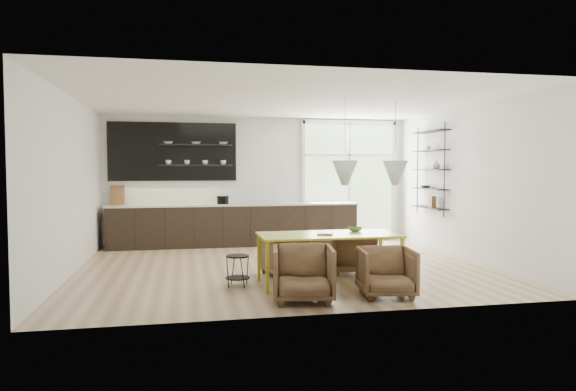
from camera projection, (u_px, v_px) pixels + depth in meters
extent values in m
cube|color=tan|center=(284.00, 267.00, 9.02)|extent=(7.00, 6.00, 0.01)
cube|color=silver|center=(260.00, 180.00, 11.88)|extent=(7.00, 0.02, 2.90)
cube|color=silver|center=(71.00, 186.00, 8.26)|extent=(0.02, 6.00, 2.90)
cube|color=silver|center=(467.00, 183.00, 9.62)|extent=(0.02, 6.00, 2.90)
cube|color=white|center=(284.00, 101.00, 8.86)|extent=(7.00, 6.00, 0.01)
cube|color=#B2D1A5|center=(349.00, 180.00, 12.27)|extent=(2.20, 0.02, 2.70)
cube|color=silver|center=(349.00, 180.00, 12.24)|extent=(2.30, 0.08, 2.80)
cone|color=silver|center=(345.00, 173.00, 8.62)|extent=(0.44, 0.44, 0.42)
cone|color=silver|center=(395.00, 173.00, 8.80)|extent=(0.44, 0.44, 0.42)
cylinder|color=black|center=(345.00, 125.00, 8.58)|extent=(0.01, 0.01, 0.89)
cylinder|color=black|center=(396.00, 126.00, 8.76)|extent=(0.01, 0.01, 0.89)
cube|color=black|center=(235.00, 225.00, 11.48)|extent=(5.50, 0.65, 0.90)
cube|color=silver|center=(235.00, 205.00, 11.46)|extent=(5.54, 0.69, 0.04)
cube|color=silver|center=(234.00, 191.00, 11.76)|extent=(5.50, 0.02, 0.55)
cube|color=black|center=(173.00, 152.00, 11.42)|extent=(2.80, 0.06, 1.30)
cube|color=black|center=(196.00, 145.00, 11.38)|extent=(1.60, 0.28, 0.03)
cube|color=black|center=(196.00, 165.00, 11.40)|extent=(1.60, 0.28, 0.03)
cube|color=#92613A|center=(117.00, 195.00, 11.18)|extent=(0.30, 0.10, 0.42)
cylinder|color=silver|center=(274.00, 195.00, 11.72)|extent=(0.02, 0.02, 0.40)
imported|color=white|center=(168.00, 143.00, 11.26)|extent=(0.22, 0.22, 0.05)
imported|color=white|center=(196.00, 143.00, 11.37)|extent=(0.22, 0.22, 0.05)
imported|color=white|center=(223.00, 143.00, 11.49)|extent=(0.22, 0.22, 0.05)
imported|color=white|center=(168.00, 162.00, 11.28)|extent=(0.12, 0.12, 0.10)
imported|color=white|center=(187.00, 162.00, 11.36)|extent=(0.12, 0.12, 0.10)
imported|color=white|center=(205.00, 162.00, 11.44)|extent=(0.12, 0.12, 0.10)
imported|color=white|center=(223.00, 162.00, 11.51)|extent=(0.12, 0.12, 0.10)
cylinder|color=black|center=(223.00, 200.00, 11.34)|extent=(0.26, 0.26, 0.16)
cube|color=black|center=(444.00, 170.00, 10.17)|extent=(0.02, 0.02, 1.90)
cube|color=black|center=(418.00, 170.00, 11.34)|extent=(0.02, 0.02, 1.90)
cube|color=black|center=(430.00, 208.00, 10.80)|extent=(0.26, 1.20, 0.02)
cube|color=black|center=(430.00, 189.00, 10.78)|extent=(0.26, 1.20, 0.02)
cube|color=black|center=(430.00, 170.00, 10.76)|extent=(0.26, 1.20, 0.02)
cube|color=black|center=(430.00, 151.00, 10.74)|extent=(0.26, 1.20, 0.03)
cube|color=black|center=(431.00, 131.00, 10.72)|extent=(0.26, 1.20, 0.03)
imported|color=white|center=(436.00, 164.00, 10.51)|extent=(0.18, 0.18, 0.19)
imported|color=#333338|center=(426.00, 187.00, 10.97)|extent=(0.22, 0.22, 0.05)
imported|color=white|center=(428.00, 148.00, 10.83)|extent=(0.10, 0.10, 0.09)
cube|color=#92613A|center=(432.00, 202.00, 10.69)|extent=(0.10, 0.18, 0.24)
cube|color=gold|center=(329.00, 235.00, 7.62)|extent=(2.07, 0.93, 0.03)
cube|color=gold|center=(267.00, 268.00, 7.03)|extent=(0.05, 0.05, 0.72)
cube|color=gold|center=(259.00, 257.00, 7.85)|extent=(0.05, 0.05, 0.72)
cube|color=gold|center=(402.00, 263.00, 7.42)|extent=(0.05, 0.05, 0.72)
cube|color=gold|center=(381.00, 253.00, 8.24)|extent=(0.05, 0.05, 0.72)
imported|color=brown|center=(284.00, 255.00, 8.35)|extent=(0.82, 0.83, 0.63)
imported|color=brown|center=(353.00, 253.00, 8.45)|extent=(0.88, 0.89, 0.67)
imported|color=brown|center=(303.00, 273.00, 6.67)|extent=(0.90, 0.91, 0.73)
imported|color=brown|center=(386.00, 272.00, 6.90)|extent=(0.80, 0.82, 0.66)
cylinder|color=black|center=(238.00, 256.00, 7.48)|extent=(0.34, 0.34, 0.02)
cylinder|color=black|center=(238.00, 278.00, 7.50)|extent=(0.36, 0.36, 0.02)
cylinder|color=black|center=(247.00, 270.00, 7.58)|extent=(0.01, 0.01, 0.45)
cylinder|color=black|center=(233.00, 269.00, 7.63)|extent=(0.01, 0.01, 0.45)
cylinder|color=black|center=(228.00, 272.00, 7.41)|extent=(0.01, 0.01, 0.45)
cylinder|color=black|center=(242.00, 273.00, 7.36)|extent=(0.01, 0.01, 0.45)
imported|color=white|center=(317.00, 233.00, 7.59)|extent=(0.31, 0.36, 0.03)
imported|color=#4B7744|center=(355.00, 229.00, 7.89)|extent=(0.23, 0.23, 0.07)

